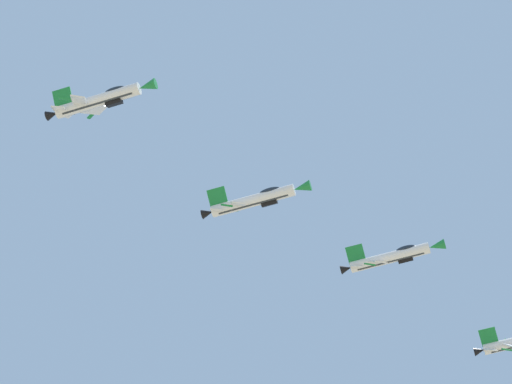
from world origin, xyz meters
TOP-DOWN VIEW (x-y plane):
  - fighter_jet_left_wing at (4.59, 83.95)m, footprint 15.95×6.66m
  - fighter_jet_right_wing at (-13.49, 68.78)m, footprint 15.95×6.77m
  - fighter_jet_left_outer at (-31.73, 51.63)m, footprint 15.95×7.44m

SIDE VIEW (x-z plane):
  - fighter_jet_right_wing at x=-13.49m, z-range 103.62..111.77m
  - fighter_jet_left_wing at x=4.59m, z-range 106.26..114.50m
  - fighter_jet_left_outer at x=-31.73m, z-range 107.41..115.01m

